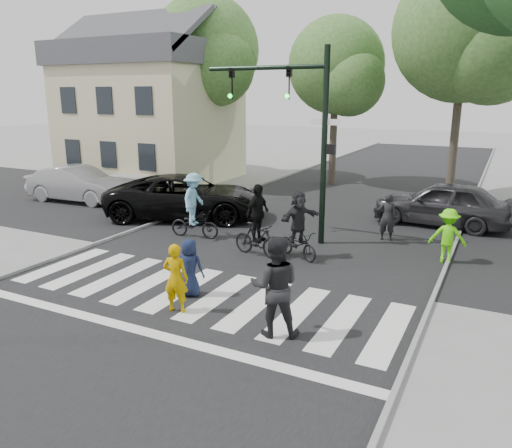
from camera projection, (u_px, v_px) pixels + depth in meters
The scene contains 23 objects.
ground at pixel (175, 308), 11.07m from camera, with size 120.00×120.00×0.00m, color gray.
road_stem at pixel (271, 248), 15.38m from camera, with size 10.00×70.00×0.01m, color black.
road_cross at pixel (306, 226), 17.97m from camera, with size 70.00×10.00×0.01m, color black.
curb_left at pixel (141, 227), 17.58m from camera, with size 0.10×70.00×0.10m, color gray.
curb_right at pixel (444, 272), 13.17m from camera, with size 0.10×70.00×0.10m, color gray.
crosswalk at pixel (192, 298), 11.64m from camera, with size 10.00×3.85×0.01m.
traffic_signal at pixel (299, 118), 15.28m from camera, with size 4.45×0.29×6.00m.
bg_tree_0 at pixel (140, 67), 29.33m from camera, with size 5.46×5.20×8.97m.
bg_tree_1 at pixel (208, 54), 26.55m from camera, with size 6.09×5.80×9.80m.
bg_tree_2 at pixel (339, 70), 24.72m from camera, with size 5.04×4.80×8.40m.
bg_tree_3 at pixel (472, 36), 20.61m from camera, with size 6.30×6.00×10.20m.
house at pixel (151, 109), 27.20m from camera, with size 8.40×8.10×8.82m.
pedestrian_woman at pixel (176, 278), 10.73m from camera, with size 0.56×0.37×1.55m, color #B98B00.
pedestrian_child at pixel (190, 268), 11.62m from camera, with size 0.68×0.44×1.38m, color #131B37.
pedestrian_adult at pixel (275, 286), 9.63m from camera, with size 0.98×0.77×2.03m, color black.
cyclist_left at pixel (194, 210), 16.31m from camera, with size 1.76×1.17×2.15m.
cyclist_mid at pixel (257, 227), 14.45m from camera, with size 1.69×1.05×2.14m.
cyclist_right at pixel (298, 229), 14.28m from camera, with size 1.62×1.49×1.96m.
car_suv at pixel (186, 197), 18.91m from camera, with size 2.74×5.95×1.65m, color black.
car_silver at pixel (78, 184), 21.87m from camera, with size 1.65×4.73×1.56m, color #97979B.
car_grey at pixel (442, 203), 17.86m from camera, with size 1.91×4.76×1.62m, color #2E2D31.
bystander_hivis at pixel (448, 236), 13.90m from camera, with size 1.00×0.58×1.55m, color #60F00F.
bystander_dark at pixel (387, 217), 16.05m from camera, with size 0.57×0.37×1.56m, color black.
Camera 1 is at (6.23, -8.32, 4.62)m, focal length 35.00 mm.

